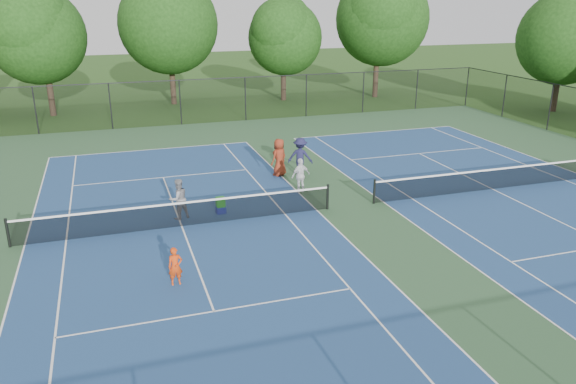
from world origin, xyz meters
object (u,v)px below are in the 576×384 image
object	(u,v)px
tree_back_b	(168,19)
bystander_b	(300,157)
instructor	(179,199)
bystander_c	(279,157)
tree_back_c	(283,33)
tree_back_a	(42,30)
tree_side_e	(565,32)
tree_back_d	(379,15)
ball_hopper	(220,202)
bystander_a	(301,176)
child_player	(175,266)
ball_crate	(221,210)

from	to	relation	value
tree_back_b	bystander_b	bearing A→B (deg)	-80.84
instructor	bystander_c	world-z (taller)	bystander_c
tree_back_c	bystander_b	size ratio (longest dim) A/B	4.51
bystander_c	tree_back_a	bearing A→B (deg)	-88.20
tree_side_e	instructor	size ratio (longest dim) A/B	5.45
tree_back_a	bystander_b	bearing A→B (deg)	-57.14
tree_back_c	tree_back_d	size ratio (longest dim) A/B	0.81
tree_back_a	instructor	distance (m)	24.48
tree_back_b	tree_back_d	xyz separation A→B (m)	(17.00, -2.00, 0.23)
tree_side_e	ball_hopper	bearing A→B (deg)	-155.17
tree_back_d	bystander_b	distance (m)	24.27
bystander_a	ball_hopper	size ratio (longest dim) A/B	3.98
tree_back_c	bystander_a	size ratio (longest dim) A/B	5.37
tree_back_d	bystander_b	size ratio (longest dim) A/B	5.57
tree_back_c	bystander_c	size ratio (longest dim) A/B	4.58
tree_back_c	ball_hopper	xyz separation A→B (m)	(-10.30, -24.09, -5.00)
tree_back_a	child_player	bearing A→B (deg)	-79.61
tree_back_b	tree_back_c	distance (m)	9.12
child_player	ball_hopper	distance (m)	5.94
child_player	bystander_b	xyz separation A→B (m)	(7.20, 9.25, 0.33)
tree_back_b	tree_back_a	bearing A→B (deg)	-167.47
bystander_c	bystander_a	bearing A→B (deg)	64.17
tree_back_c	ball_hopper	world-z (taller)	tree_back_c
tree_side_e	bystander_b	distance (m)	25.79
tree_back_d	child_player	xyz separation A→B (m)	(-20.78, -28.49, -6.22)
tree_side_e	ball_crate	bearing A→B (deg)	-155.17
tree_side_e	bystander_c	size ratio (longest dim) A/B	4.85
bystander_a	bystander_c	xyz separation A→B (m)	(-0.16, 2.66, 0.13)
tree_back_b	child_player	size ratio (longest dim) A/B	8.36
tree_side_e	bystander_c	xyz separation A→B (m)	(-24.57, -9.00, -4.89)
bystander_a	tree_side_e	bearing A→B (deg)	-169.32
tree_back_a	instructor	bearing A→B (deg)	-75.36
tree_side_e	bystander_b	xyz separation A→B (m)	(-23.58, -9.24, -4.88)
child_player	instructor	world-z (taller)	instructor
tree_back_d	instructor	distance (m)	31.14
ball_crate	bystander_a	bearing A→B (deg)	20.13
tree_back_b	child_player	distance (m)	31.30
tree_back_d	ball_hopper	distance (m)	30.14
instructor	tree_back_c	bearing A→B (deg)	-135.44
instructor	bystander_b	size ratio (longest dim) A/B	0.88
tree_back_b	instructor	size ratio (longest dim) A/B	6.16
tree_back_b	ball_crate	distance (m)	25.94
tree_back_d	bystander_a	world-z (taller)	tree_back_d
ball_hopper	child_player	bearing A→B (deg)	-114.66
tree_back_b	bystander_b	distance (m)	22.24
child_player	bystander_c	world-z (taller)	bystander_c
tree_back_d	bystander_c	size ratio (longest dim) A/B	5.66
instructor	ball_hopper	bearing A→B (deg)	162.49
bystander_a	bystander_b	distance (m)	2.57
tree_side_e	child_player	bearing A→B (deg)	-149.01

